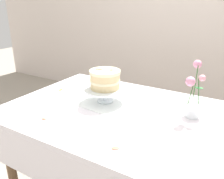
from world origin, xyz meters
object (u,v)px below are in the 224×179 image
flower_vase (194,99)px  dining_table (116,124)px  layer_cake (105,79)px  cake_stand (105,90)px

flower_vase → dining_table: bearing=-158.9°
layer_cake → cake_stand: bearing=-17.6°
dining_table → layer_cake: 0.30m
dining_table → flower_vase: bearing=21.1°
layer_cake → flower_vase: (0.56, 0.07, -0.05)m
dining_table → layer_cake: size_ratio=6.88×
dining_table → flower_vase: size_ratio=4.20×
dining_table → cake_stand: (-0.13, 0.09, 0.17)m
dining_table → layer_cake: (-0.13, 0.09, 0.25)m
cake_stand → flower_vase: bearing=7.5°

